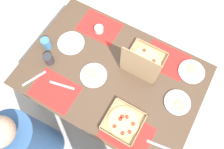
{
  "coord_description": "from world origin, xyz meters",
  "views": [
    {
      "loc": [
        -0.32,
        0.56,
        2.31
      ],
      "look_at": [
        0.0,
        0.0,
        0.72
      ],
      "focal_mm": 33.94,
      "sensor_mm": 36.0,
      "label": 1
    }
  ],
  "objects_px": {
    "pizza_box_center": "(143,62)",
    "plate_far_right": "(71,43)",
    "pizza_box_corner_right": "(123,122)",
    "cup_dark": "(49,59)",
    "diner_right_seat": "(32,140)",
    "condiment_bowl": "(99,29)",
    "plate_middle": "(177,103)",
    "plate_far_left": "(191,71)",
    "plate_near_left": "(93,75)",
    "cup_clear_right": "(46,43)"
  },
  "relations": [
    {
      "from": "pizza_box_center",
      "to": "plate_far_right",
      "type": "bearing_deg",
      "value": 11.59
    },
    {
      "from": "pizza_box_corner_right",
      "to": "cup_dark",
      "type": "relative_size",
      "value": 2.92
    },
    {
      "from": "plate_far_right",
      "to": "diner_right_seat",
      "type": "distance_m",
      "value": 0.86
    },
    {
      "from": "condiment_bowl",
      "to": "plate_far_right",
      "type": "bearing_deg",
      "value": 58.57
    },
    {
      "from": "plate_middle",
      "to": "plate_far_left",
      "type": "bearing_deg",
      "value": -89.22
    },
    {
      "from": "pizza_box_corner_right",
      "to": "condiment_bowl",
      "type": "distance_m",
      "value": 0.82
    },
    {
      "from": "plate_far_left",
      "to": "plate_middle",
      "type": "relative_size",
      "value": 1.05
    },
    {
      "from": "plate_far_left",
      "to": "plate_middle",
      "type": "height_order",
      "value": "same"
    },
    {
      "from": "cup_dark",
      "to": "pizza_box_center",
      "type": "bearing_deg",
      "value": -152.43
    },
    {
      "from": "plate_near_left",
      "to": "cup_clear_right",
      "type": "bearing_deg",
      "value": -4.33
    },
    {
      "from": "pizza_box_corner_right",
      "to": "plate_near_left",
      "type": "bearing_deg",
      "value": -28.26
    },
    {
      "from": "cup_clear_right",
      "to": "plate_middle",
      "type": "bearing_deg",
      "value": -175.6
    },
    {
      "from": "plate_far_right",
      "to": "condiment_bowl",
      "type": "bearing_deg",
      "value": -121.43
    },
    {
      "from": "plate_far_right",
      "to": "cup_dark",
      "type": "xyz_separation_m",
      "value": [
        0.06,
        0.23,
        0.04
      ]
    },
    {
      "from": "plate_far_right",
      "to": "cup_clear_right",
      "type": "bearing_deg",
      "value": 37.22
    },
    {
      "from": "cup_clear_right",
      "to": "condiment_bowl",
      "type": "height_order",
      "value": "cup_clear_right"
    },
    {
      "from": "pizza_box_center",
      "to": "plate_middle",
      "type": "height_order",
      "value": "pizza_box_center"
    },
    {
      "from": "plate_middle",
      "to": "cup_clear_right",
      "type": "height_order",
      "value": "cup_clear_right"
    },
    {
      "from": "cup_dark",
      "to": "pizza_box_corner_right",
      "type": "bearing_deg",
      "value": 169.91
    },
    {
      "from": "pizza_box_corner_right",
      "to": "cup_clear_right",
      "type": "xyz_separation_m",
      "value": [
        0.87,
        -0.24,
        0.04
      ]
    },
    {
      "from": "pizza_box_center",
      "to": "plate_near_left",
      "type": "distance_m",
      "value": 0.42
    },
    {
      "from": "condiment_bowl",
      "to": "pizza_box_corner_right",
      "type": "bearing_deg",
      "value": 133.61
    },
    {
      "from": "plate_near_left",
      "to": "condiment_bowl",
      "type": "xyz_separation_m",
      "value": [
        0.18,
        -0.39,
        0.01
      ]
    },
    {
      "from": "plate_near_left",
      "to": "condiment_bowl",
      "type": "bearing_deg",
      "value": -65.04
    },
    {
      "from": "pizza_box_center",
      "to": "plate_far_left",
      "type": "bearing_deg",
      "value": -159.77
    },
    {
      "from": "plate_near_left",
      "to": "pizza_box_center",
      "type": "bearing_deg",
      "value": -136.67
    },
    {
      "from": "pizza_box_corner_right",
      "to": "plate_far_right",
      "type": "xyz_separation_m",
      "value": [
        0.71,
        -0.36,
        -0.0
      ]
    },
    {
      "from": "cup_clear_right",
      "to": "condiment_bowl",
      "type": "relative_size",
      "value": 1.33
    },
    {
      "from": "plate_middle",
      "to": "cup_dark",
      "type": "distance_m",
      "value": 1.08
    },
    {
      "from": "pizza_box_corner_right",
      "to": "diner_right_seat",
      "type": "distance_m",
      "value": 0.78
    },
    {
      "from": "pizza_box_center",
      "to": "condiment_bowl",
      "type": "height_order",
      "value": "pizza_box_center"
    },
    {
      "from": "pizza_box_corner_right",
      "to": "cup_clear_right",
      "type": "bearing_deg",
      "value": -15.75
    },
    {
      "from": "plate_middle",
      "to": "cup_clear_right",
      "type": "relative_size",
      "value": 1.97
    },
    {
      "from": "pizza_box_center",
      "to": "condiment_bowl",
      "type": "distance_m",
      "value": 0.49
    },
    {
      "from": "plate_far_left",
      "to": "plate_middle",
      "type": "distance_m",
      "value": 0.3
    },
    {
      "from": "plate_far_left",
      "to": "plate_near_left",
      "type": "relative_size",
      "value": 0.98
    },
    {
      "from": "pizza_box_corner_right",
      "to": "plate_middle",
      "type": "relative_size",
      "value": 1.32
    },
    {
      "from": "pizza_box_corner_right",
      "to": "plate_middle",
      "type": "xyz_separation_m",
      "value": [
        -0.29,
        -0.33,
        -0.0
      ]
    },
    {
      "from": "condiment_bowl",
      "to": "diner_right_seat",
      "type": "bearing_deg",
      "value": 89.0
    },
    {
      "from": "pizza_box_center",
      "to": "plate_middle",
      "type": "distance_m",
      "value": 0.41
    },
    {
      "from": "condiment_bowl",
      "to": "plate_near_left",
      "type": "bearing_deg",
      "value": 114.96
    },
    {
      "from": "plate_near_left",
      "to": "cup_dark",
      "type": "height_order",
      "value": "cup_dark"
    },
    {
      "from": "plate_far_left",
      "to": "cup_clear_right",
      "type": "xyz_separation_m",
      "value": [
        1.15,
        0.39,
        0.04
      ]
    },
    {
      "from": "plate_far_left",
      "to": "diner_right_seat",
      "type": "xyz_separation_m",
      "value": [
        0.87,
        1.09,
        -0.22
      ]
    },
    {
      "from": "plate_far_right",
      "to": "condiment_bowl",
      "type": "height_order",
      "value": "condiment_bowl"
    },
    {
      "from": "pizza_box_center",
      "to": "diner_right_seat",
      "type": "distance_m",
      "value": 1.11
    },
    {
      "from": "plate_middle",
      "to": "cup_dark",
      "type": "bearing_deg",
      "value": 10.55
    },
    {
      "from": "pizza_box_corner_right",
      "to": "plate_near_left",
      "type": "xyz_separation_m",
      "value": [
        0.39,
        -0.21,
        -0.0
      ]
    },
    {
      "from": "plate_far_left",
      "to": "plate_middle",
      "type": "xyz_separation_m",
      "value": [
        -0.0,
        0.3,
        -0.0
      ]
    },
    {
      "from": "pizza_box_center",
      "to": "plate_far_left",
      "type": "height_order",
      "value": "pizza_box_center"
    }
  ]
}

